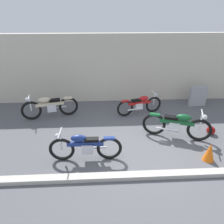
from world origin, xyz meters
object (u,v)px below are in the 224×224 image
object	(u,v)px
motorcycle_blue	(85,146)
helmet	(211,130)
traffic_cone	(210,152)
motorcycle_cream	(50,106)
stone_marker	(198,96)
motorcycle_green	(177,125)
motorcycle_red	(140,105)

from	to	relation	value
motorcycle_blue	helmet	bearing A→B (deg)	-163.84
traffic_cone	motorcycle_cream	bearing A→B (deg)	149.28
motorcycle_cream	traffic_cone	bearing A→B (deg)	135.43
stone_marker	motorcycle_cream	xyz separation A→B (m)	(-6.30, -0.82, 0.03)
stone_marker	traffic_cone	distance (m)	4.03
stone_marker	motorcycle_green	size ratio (longest dim) A/B	0.41
helmet	motorcycle_red	size ratio (longest dim) A/B	0.15
motorcycle_cream	motorcycle_blue	bearing A→B (deg)	105.10
traffic_cone	motorcycle_cream	size ratio (longest dim) A/B	0.26
motorcycle_green	motorcycle_cream	xyz separation A→B (m)	(-4.50, 1.76, -0.01)
stone_marker	motorcycle_red	size ratio (longest dim) A/B	0.47
helmet	motorcycle_green	distance (m)	1.34
motorcycle_green	motorcycle_cream	bearing A→B (deg)	177.74
motorcycle_cream	motorcycle_red	bearing A→B (deg)	167.68
stone_marker	motorcycle_cream	bearing A→B (deg)	-172.55
stone_marker	helmet	distance (m)	2.51
helmet	motorcycle_blue	bearing A→B (deg)	-164.67
motorcycle_green	motorcycle_cream	world-z (taller)	motorcycle_green
helmet	traffic_cone	xyz separation A→B (m)	(-0.73, -1.39, 0.13)
stone_marker	traffic_cone	bearing A→B (deg)	-108.00
helmet	motorcycle_cream	xyz separation A→B (m)	(-5.79, 1.61, 0.33)
helmet	motorcycle_cream	world-z (taller)	motorcycle_cream
traffic_cone	motorcycle_cream	world-z (taller)	motorcycle_cream
traffic_cone	motorcycle_cream	xyz separation A→B (m)	(-5.05, 3.00, 0.20)
motorcycle_green	helmet	bearing A→B (deg)	25.41
traffic_cone	motorcycle_blue	size ratio (longest dim) A/B	0.27
motorcycle_cream	motorcycle_red	world-z (taller)	motorcycle_cream
motorcycle_cream	motorcycle_green	bearing A→B (deg)	144.82
helmet	stone_marker	bearing A→B (deg)	78.15
traffic_cone	motorcycle_blue	xyz separation A→B (m)	(-3.52, 0.22, 0.17)
motorcycle_green	motorcycle_blue	size ratio (longest dim) A/B	1.04
helmet	motorcycle_cream	size ratio (longest dim) A/B	0.13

